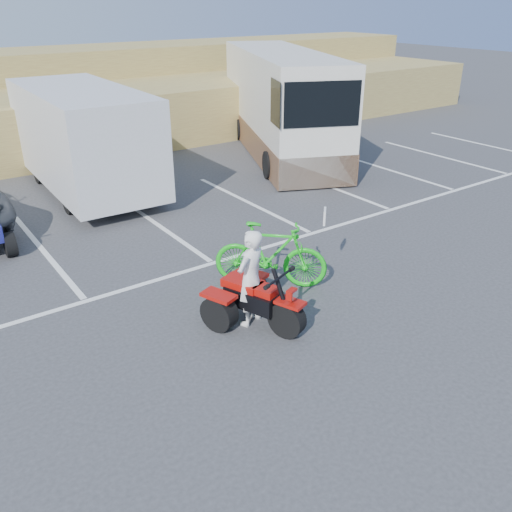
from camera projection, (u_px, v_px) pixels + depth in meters
ground at (284, 313)px, 9.47m from camera, size 100.00×100.00×0.00m
parking_stripes at (208, 229)px, 12.91m from camera, size 28.00×5.16×0.01m
grass_embankment at (30, 103)px, 20.24m from camera, size 40.00×8.50×3.10m
red_trike_atv at (258, 325)px, 9.13m from camera, size 1.71×1.96×1.06m
rider at (251, 278)px, 8.84m from camera, size 0.72×0.59×1.68m
green_dirt_bike at (271, 255)px, 10.13m from camera, size 1.94×1.91×1.28m
cargo_trailer at (84, 137)px, 14.84m from camera, size 2.60×6.12×2.83m
rv_motorhome at (280, 109)px, 18.96m from camera, size 5.90×9.42×3.33m
quad_atv_green at (117, 203)px, 14.56m from camera, size 1.61×1.80×0.97m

